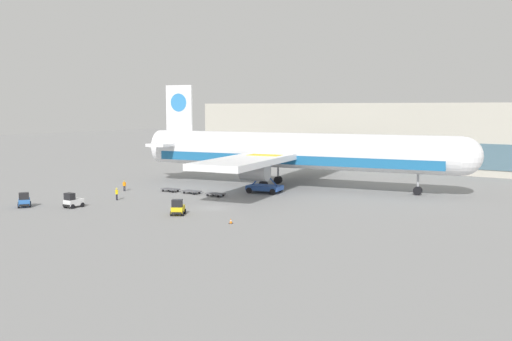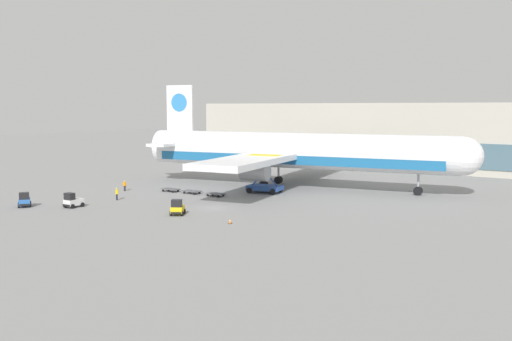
{
  "view_description": "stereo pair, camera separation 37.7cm",
  "coord_description": "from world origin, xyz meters",
  "px_view_note": "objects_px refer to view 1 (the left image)",
  "views": [
    {
      "loc": [
        45.81,
        -58.02,
        13.22
      ],
      "look_at": [
        -0.31,
        10.07,
        4.0
      ],
      "focal_mm": 40.0,
      "sensor_mm": 36.0,
      "label": 1
    },
    {
      "loc": [
        46.12,
        -57.81,
        13.22
      ],
      "look_at": [
        -0.31,
        10.07,
        4.0
      ],
      "focal_mm": 40.0,
      "sensor_mm": 36.0,
      "label": 2
    }
  ],
  "objects_px": {
    "scissor_lift_loader": "(265,179)",
    "baggage_dolly_second": "(192,191)",
    "baggage_tug_mid": "(178,208)",
    "ground_crew_far": "(124,185)",
    "traffic_cone_near": "(231,221)",
    "baggage_tug_far": "(24,201)",
    "baggage_dolly_third": "(216,194)",
    "baggage_tug_foreground": "(73,201)",
    "airplane_main": "(290,152)",
    "baggage_dolly_lead": "(170,189)",
    "ground_crew_near": "(117,193)"
  },
  "relations": [
    {
      "from": "traffic_cone_near",
      "to": "baggage_tug_foreground",
      "type": "bearing_deg",
      "value": -171.76
    },
    {
      "from": "baggage_tug_mid",
      "to": "baggage_dolly_second",
      "type": "height_order",
      "value": "baggage_tug_mid"
    },
    {
      "from": "airplane_main",
      "to": "ground_crew_near",
      "type": "distance_m",
      "value": 28.99
    },
    {
      "from": "airplane_main",
      "to": "traffic_cone_near",
      "type": "distance_m",
      "value": 31.16
    },
    {
      "from": "baggage_dolly_second",
      "to": "baggage_dolly_lead",
      "type": "bearing_deg",
      "value": -175.98
    },
    {
      "from": "baggage_tug_far",
      "to": "baggage_dolly_second",
      "type": "bearing_deg",
      "value": 97.78
    },
    {
      "from": "airplane_main",
      "to": "baggage_dolly_lead",
      "type": "xyz_separation_m",
      "value": [
        -12.85,
        -14.82,
        -5.45
      ]
    },
    {
      "from": "baggage_tug_foreground",
      "to": "baggage_dolly_second",
      "type": "height_order",
      "value": "baggage_tug_foreground"
    },
    {
      "from": "scissor_lift_loader",
      "to": "baggage_dolly_lead",
      "type": "distance_m",
      "value": 14.87
    },
    {
      "from": "scissor_lift_loader",
      "to": "ground_crew_near",
      "type": "relative_size",
      "value": 3.29
    },
    {
      "from": "airplane_main",
      "to": "baggage_tug_mid",
      "type": "bearing_deg",
      "value": -97.81
    },
    {
      "from": "baggage_tug_mid",
      "to": "baggage_dolly_second",
      "type": "xyz_separation_m",
      "value": [
        -9.84,
        14.13,
        -0.49
      ]
    },
    {
      "from": "scissor_lift_loader",
      "to": "baggage_tug_mid",
      "type": "relative_size",
      "value": 2.09
    },
    {
      "from": "baggage_tug_foreground",
      "to": "ground_crew_near",
      "type": "distance_m",
      "value": 7.4
    },
    {
      "from": "baggage_tug_foreground",
      "to": "baggage_dolly_third",
      "type": "bearing_deg",
      "value": 150.01
    },
    {
      "from": "ground_crew_far",
      "to": "baggage_dolly_third",
      "type": "bearing_deg",
      "value": 177.88
    },
    {
      "from": "baggage_tug_far",
      "to": "traffic_cone_near",
      "type": "relative_size",
      "value": 4.75
    },
    {
      "from": "baggage_dolly_lead",
      "to": "traffic_cone_near",
      "type": "bearing_deg",
      "value": -32.59
    },
    {
      "from": "baggage_dolly_third",
      "to": "ground_crew_far",
      "type": "relative_size",
      "value": 2.2
    },
    {
      "from": "ground_crew_far",
      "to": "baggage_tug_far",
      "type": "bearing_deg",
      "value": 73.44
    },
    {
      "from": "baggage_dolly_third",
      "to": "baggage_dolly_lead",
      "type": "bearing_deg",
      "value": -178.16
    },
    {
      "from": "scissor_lift_loader",
      "to": "ground_crew_far",
      "type": "height_order",
      "value": "scissor_lift_loader"
    },
    {
      "from": "baggage_dolly_lead",
      "to": "traffic_cone_near",
      "type": "height_order",
      "value": "traffic_cone_near"
    },
    {
      "from": "traffic_cone_near",
      "to": "baggage_dolly_third",
      "type": "bearing_deg",
      "value": 133.12
    },
    {
      "from": "scissor_lift_loader",
      "to": "baggage_tug_mid",
      "type": "bearing_deg",
      "value": -96.79
    },
    {
      "from": "scissor_lift_loader",
      "to": "baggage_dolly_second",
      "type": "bearing_deg",
      "value": -150.51
    },
    {
      "from": "baggage_dolly_lead",
      "to": "ground_crew_far",
      "type": "relative_size",
      "value": 2.2
    },
    {
      "from": "airplane_main",
      "to": "baggage_tug_far",
      "type": "xyz_separation_m",
      "value": [
        -19.51,
        -35.87,
        -4.96
      ]
    },
    {
      "from": "airplane_main",
      "to": "baggage_tug_far",
      "type": "distance_m",
      "value": 41.13
    },
    {
      "from": "airplane_main",
      "to": "baggage_tug_mid",
      "type": "height_order",
      "value": "airplane_main"
    },
    {
      "from": "baggage_tug_foreground",
      "to": "ground_crew_far",
      "type": "relative_size",
      "value": 1.48
    },
    {
      "from": "scissor_lift_loader",
      "to": "traffic_cone_near",
      "type": "bearing_deg",
      "value": -76.09
    },
    {
      "from": "baggage_tug_far",
      "to": "baggage_tug_foreground",
      "type": "bearing_deg",
      "value": 65.14
    },
    {
      "from": "ground_crew_near",
      "to": "baggage_tug_far",
      "type": "bearing_deg",
      "value": -108.04
    },
    {
      "from": "airplane_main",
      "to": "baggage_tug_far",
      "type": "bearing_deg",
      "value": -128.56
    },
    {
      "from": "scissor_lift_loader",
      "to": "baggage_tug_foreground",
      "type": "distance_m",
      "value": 28.68
    },
    {
      "from": "ground_crew_far",
      "to": "traffic_cone_near",
      "type": "relative_size",
      "value": 2.84
    },
    {
      "from": "baggage_tug_far",
      "to": "baggage_dolly_third",
      "type": "distance_m",
      "value": 26.3
    },
    {
      "from": "baggage_dolly_lead",
      "to": "baggage_dolly_second",
      "type": "relative_size",
      "value": 1.0
    },
    {
      "from": "baggage_tug_far",
      "to": "traffic_cone_near",
      "type": "xyz_separation_m",
      "value": [
        29.05,
        6.72,
        -0.59
      ]
    },
    {
      "from": "baggage_dolly_lead",
      "to": "ground_crew_near",
      "type": "distance_m",
      "value": 10.36
    },
    {
      "from": "ground_crew_near",
      "to": "ground_crew_far",
      "type": "xyz_separation_m",
      "value": [
        -5.75,
        6.8,
        -0.08
      ]
    },
    {
      "from": "ground_crew_near",
      "to": "baggage_tug_mid",
      "type": "bearing_deg",
      "value": -2.75
    },
    {
      "from": "baggage_tug_mid",
      "to": "baggage_dolly_second",
      "type": "relative_size",
      "value": 0.76
    },
    {
      "from": "baggage_tug_foreground",
      "to": "traffic_cone_near",
      "type": "relative_size",
      "value": 4.22
    },
    {
      "from": "baggage_tug_mid",
      "to": "ground_crew_near",
      "type": "relative_size",
      "value": 1.58
    },
    {
      "from": "baggage_tug_mid",
      "to": "ground_crew_near",
      "type": "bearing_deg",
      "value": -135.84
    },
    {
      "from": "scissor_lift_loader",
      "to": "ground_crew_near",
      "type": "bearing_deg",
      "value": -137.36
    },
    {
      "from": "airplane_main",
      "to": "ground_crew_near",
      "type": "height_order",
      "value": "airplane_main"
    },
    {
      "from": "airplane_main",
      "to": "ground_crew_far",
      "type": "relative_size",
      "value": 34.32
    }
  ]
}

